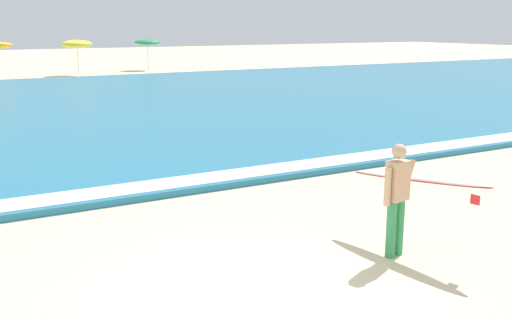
{
  "coord_description": "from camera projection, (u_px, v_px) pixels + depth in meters",
  "views": [
    {
      "loc": [
        -3.43,
        -6.1,
        3.44
      ],
      "look_at": [
        1.53,
        2.75,
        1.1
      ],
      "focal_mm": 41.6,
      "sensor_mm": 36.0,
      "label": 1
    }
  ],
  "objects": [
    {
      "name": "beach_umbrella_3",
      "position": [
        77.0,
        44.0,
        40.0
      ],
      "size": [
        2.0,
        2.02,
        2.39
      ],
      "color": "beige",
      "rests_on": "ground"
    },
    {
      "name": "ground_plane",
      "position": [
        257.0,
        299.0,
        7.6
      ],
      "size": [
        160.0,
        160.0,
        0.0
      ],
      "primitive_type": "plane",
      "color": "beige"
    },
    {
      "name": "beach_umbrella_4",
      "position": [
        147.0,
        42.0,
        44.48
      ],
      "size": [
        1.9,
        1.91,
        2.31
      ],
      "color": "beige",
      "rests_on": "ground"
    },
    {
      "name": "surfer_with_board",
      "position": [
        406.0,
        188.0,
        8.92
      ],
      "size": [
        1.13,
        2.53,
        1.73
      ],
      "color": "#338E56",
      "rests_on": "ground"
    },
    {
      "name": "surf_foam",
      "position": [
        129.0,
        189.0,
        12.12
      ],
      "size": [
        120.0,
        0.86,
        0.01
      ],
      "primitive_type": "cube",
      "color": "white",
      "rests_on": "sea"
    },
    {
      "name": "sea",
      "position": [
        26.0,
        110.0,
        23.53
      ],
      "size": [
        120.0,
        28.0,
        0.14
      ],
      "primitive_type": "cube",
      "color": "teal",
      "rests_on": "ground"
    }
  ]
}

